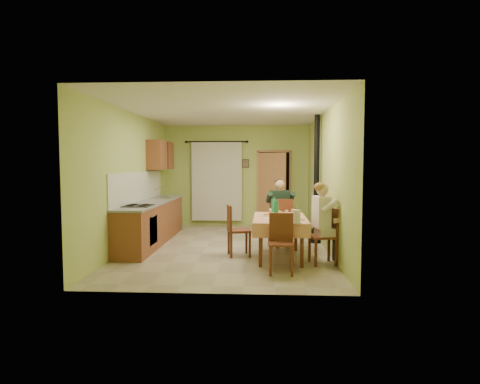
# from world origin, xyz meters

# --- Properties ---
(floor) EXTENTS (4.00, 6.00, 0.01)m
(floor) POSITION_xyz_m (0.00, 0.00, 0.00)
(floor) COLOR tan
(floor) RESTS_ON ground
(room_shell) EXTENTS (4.04, 6.04, 2.82)m
(room_shell) POSITION_xyz_m (0.00, 0.00, 1.82)
(room_shell) COLOR #B3C766
(room_shell) RESTS_ON ground
(kitchen_run) EXTENTS (0.64, 3.64, 1.56)m
(kitchen_run) POSITION_xyz_m (-1.71, 0.40, 0.48)
(kitchen_run) COLOR brown
(kitchen_run) RESTS_ON ground
(upper_cabinets) EXTENTS (0.35, 1.40, 0.70)m
(upper_cabinets) POSITION_xyz_m (-1.82, 1.70, 1.95)
(upper_cabinets) COLOR brown
(upper_cabinets) RESTS_ON room_shell
(curtain) EXTENTS (1.70, 0.07, 2.22)m
(curtain) POSITION_xyz_m (-0.55, 2.90, 1.26)
(curtain) COLOR black
(curtain) RESTS_ON ground
(doorway) EXTENTS (0.96, 0.46, 2.15)m
(doorway) POSITION_xyz_m (1.02, 2.87, 1.05)
(doorway) COLOR black
(doorway) RESTS_ON ground
(dining_table) EXTENTS (0.98, 1.61, 0.76)m
(dining_table) POSITION_xyz_m (1.04, -0.91, 0.38)
(dining_table) COLOR #E7987A
(dining_table) RESTS_ON ground
(tableware) EXTENTS (0.79, 1.67, 0.33)m
(tableware) POSITION_xyz_m (1.06, -1.02, 0.83)
(tableware) COLOR white
(tableware) RESTS_ON dining_table
(chair_far) EXTENTS (0.51, 0.51, 1.02)m
(chair_far) POSITION_xyz_m (1.09, 0.12, 0.29)
(chair_far) COLOR #612B1A
(chair_far) RESTS_ON ground
(chair_near) EXTENTS (0.40, 0.40, 0.95)m
(chair_near) POSITION_xyz_m (1.01, -1.95, 0.29)
(chair_near) COLOR #612B1A
(chair_near) RESTS_ON ground
(chair_right) EXTENTS (0.49, 0.49, 0.98)m
(chair_right) POSITION_xyz_m (1.77, -1.31, 0.29)
(chair_right) COLOR #612B1A
(chair_right) RESTS_ON ground
(chair_left) EXTENTS (0.49, 0.49, 0.97)m
(chair_left) POSITION_xyz_m (0.26, -0.77, 0.29)
(chair_left) COLOR #612B1A
(chair_left) RESTS_ON ground
(man_far) EXTENTS (0.62, 0.51, 1.39)m
(man_far) POSITION_xyz_m (1.09, 0.14, 0.88)
(man_far) COLOR #192D23
(man_far) RESTS_ON chair_far
(man_right) EXTENTS (0.53, 0.63, 1.39)m
(man_right) POSITION_xyz_m (1.76, -1.31, 0.88)
(man_right) COLOR silver
(man_right) RESTS_ON chair_right
(stove_flue) EXTENTS (0.24, 0.24, 2.80)m
(stove_flue) POSITION_xyz_m (1.90, 0.60, 1.02)
(stove_flue) COLOR black
(stove_flue) RESTS_ON ground
(picture_back) EXTENTS (0.19, 0.03, 0.23)m
(picture_back) POSITION_xyz_m (0.25, 2.97, 1.75)
(picture_back) COLOR black
(picture_back) RESTS_ON room_shell
(picture_right) EXTENTS (0.03, 0.31, 0.21)m
(picture_right) POSITION_xyz_m (1.97, 1.20, 1.85)
(picture_right) COLOR brown
(picture_right) RESTS_ON room_shell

